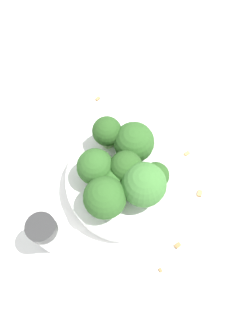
% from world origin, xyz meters
% --- Properties ---
extents(ground_plane, '(3.00, 3.00, 0.00)m').
position_xyz_m(ground_plane, '(0.00, 0.00, 0.00)').
color(ground_plane, white).
extents(bowl, '(0.17, 0.17, 0.04)m').
position_xyz_m(bowl, '(0.00, 0.00, 0.02)').
color(bowl, white).
rests_on(bowl, ground_plane).
extents(broccoli_floret_0, '(0.04, 0.04, 0.06)m').
position_xyz_m(broccoli_floret_0, '(0.00, -0.00, 0.07)').
color(broccoli_floret_0, '#84AD66').
rests_on(broccoli_floret_0, bowl).
extents(broccoli_floret_1, '(0.04, 0.04, 0.05)m').
position_xyz_m(broccoli_floret_1, '(0.02, -0.03, 0.06)').
color(broccoli_floret_1, '#8EB770').
rests_on(broccoli_floret_1, bowl).
extents(broccoli_floret_2, '(0.04, 0.04, 0.04)m').
position_xyz_m(broccoli_floret_2, '(-0.02, -0.00, 0.06)').
color(broccoli_floret_2, '#8EB770').
rests_on(broccoli_floret_2, bowl).
extents(broccoli_floret_3, '(0.05, 0.05, 0.06)m').
position_xyz_m(broccoli_floret_3, '(-0.03, 0.03, 0.07)').
color(broccoli_floret_3, '#8EB770').
rests_on(broccoli_floret_3, bowl).
extents(broccoli_floret_4, '(0.06, 0.06, 0.06)m').
position_xyz_m(broccoli_floret_4, '(-0.05, -0.01, 0.07)').
color(broccoli_floret_4, '#7A9E5B').
rests_on(broccoli_floret_4, bowl).
extents(broccoli_floret_5, '(0.04, 0.04, 0.06)m').
position_xyz_m(broccoli_floret_5, '(0.02, 0.06, 0.07)').
color(broccoli_floret_5, '#84AD66').
rests_on(broccoli_floret_5, bowl).
extents(broccoli_floret_6, '(0.06, 0.06, 0.07)m').
position_xyz_m(broccoli_floret_6, '(-0.00, -0.03, 0.07)').
color(broccoli_floret_6, '#84AD66').
rests_on(broccoli_floret_6, bowl).
extents(broccoli_floret_7, '(0.06, 0.06, 0.06)m').
position_xyz_m(broccoli_floret_7, '(0.04, 0.02, 0.06)').
color(broccoli_floret_7, '#8EB770').
rests_on(broccoli_floret_7, bowl).
extents(pepper_shaker, '(0.04, 0.04, 0.08)m').
position_xyz_m(pepper_shaker, '(-0.13, 0.01, 0.04)').
color(pepper_shaker, silver).
rests_on(pepper_shaker, ground_plane).
extents(almond_crumb_0, '(0.01, 0.01, 0.01)m').
position_xyz_m(almond_crumb_0, '(0.07, 0.15, 0.00)').
color(almond_crumb_0, '#AD7F4C').
rests_on(almond_crumb_0, ground_plane).
extents(almond_crumb_1, '(0.01, 0.01, 0.01)m').
position_xyz_m(almond_crumb_1, '(0.07, -0.08, 0.00)').
color(almond_crumb_1, '#AD7F4C').
rests_on(almond_crumb_1, ground_plane).
extents(almond_crumb_2, '(0.01, 0.01, 0.01)m').
position_xyz_m(almond_crumb_2, '(-0.01, -0.11, 0.00)').
color(almond_crumb_2, olive).
rests_on(almond_crumb_2, ground_plane).
extents(almond_crumb_3, '(0.01, 0.01, 0.01)m').
position_xyz_m(almond_crumb_3, '(0.11, -0.02, 0.00)').
color(almond_crumb_3, '#AD7F4C').
rests_on(almond_crumb_3, ground_plane).
extents(almond_crumb_4, '(0.01, 0.01, 0.01)m').
position_xyz_m(almond_crumb_4, '(-0.05, -0.12, 0.00)').
color(almond_crumb_4, olive).
rests_on(almond_crumb_4, ground_plane).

